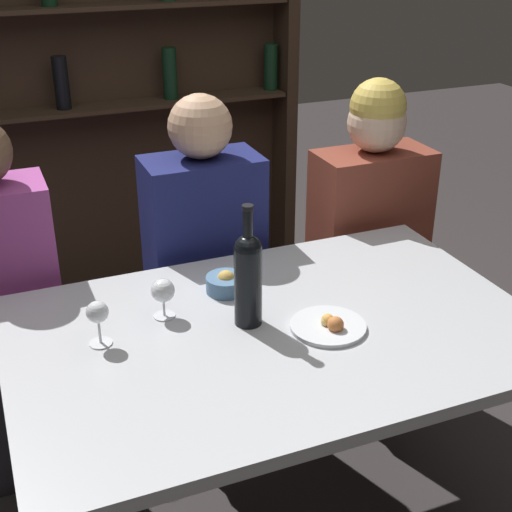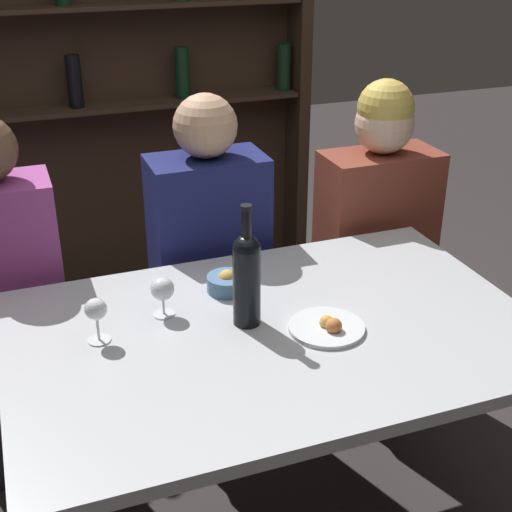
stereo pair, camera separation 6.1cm
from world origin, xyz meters
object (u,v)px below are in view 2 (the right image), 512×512
wine_bottle (247,275)px  wine_glass_0 (162,290)px  wine_glass_1 (96,312)px  seated_person_right (374,252)px  seated_person_center (210,283)px  seated_person_left (11,317)px  food_plate_0 (327,327)px  snack_bowl (227,283)px

wine_bottle → wine_glass_0: wine_bottle is taller
wine_glass_1 → seated_person_right: seated_person_right is taller
seated_person_right → wine_glass_1: bearing=-154.7°
wine_bottle → seated_person_center: (0.06, 0.57, -0.32)m
wine_glass_1 → seated_person_left: (-0.21, 0.52, -0.26)m
food_plate_0 → seated_person_left: bearing=139.3°
wine_bottle → food_plate_0: size_ratio=1.67×
seated_person_left → seated_person_right: size_ratio=1.00×
food_plate_0 → seated_person_center: (-0.12, 0.68, -0.19)m
seated_person_left → seated_person_right: 1.31m
wine_glass_0 → seated_person_right: bearing=26.3°
seated_person_right → wine_bottle: bearing=-141.4°
wine_glass_1 → food_plate_0: size_ratio=0.60×
food_plate_0 → snack_bowl: snack_bowl is taller
snack_bowl → seated_person_right: size_ratio=0.09×
wine_glass_0 → snack_bowl: (0.21, 0.07, -0.05)m
seated_person_center → food_plate_0: bearing=-79.9°
food_plate_0 → snack_bowl: 0.35m
food_plate_0 → seated_person_right: bearing=52.2°
wine_glass_1 → snack_bowl: wine_glass_1 is taller
seated_person_left → seated_person_right: seated_person_right is taller
seated_person_left → seated_person_center: (0.67, 0.00, 0.00)m
seated_person_center → wine_glass_1: bearing=-131.0°
seated_person_center → seated_person_right: size_ratio=1.00×
snack_bowl → wine_bottle: bearing=-91.8°
snack_bowl → seated_person_right: 0.82m
seated_person_center → seated_person_right: bearing=-0.0°
snack_bowl → seated_person_right: (0.71, 0.38, -0.19)m
wine_glass_1 → food_plate_0: 0.60m
seated_person_left → seated_person_center: seated_person_center is taller
wine_glass_0 → seated_person_right: 1.04m
snack_bowl → seated_person_left: 0.74m
wine_glass_1 → seated_person_right: (1.10, 0.52, -0.25)m
wine_bottle → wine_glass_0: (-0.20, 0.12, -0.07)m
seated_person_left → seated_person_center: bearing=0.0°
seated_person_right → food_plate_0: bearing=-127.8°
snack_bowl → seated_person_center: (0.06, 0.38, -0.20)m
wine_bottle → snack_bowl: (0.01, 0.19, -0.12)m
seated_person_right → wine_glass_0: bearing=-153.7°
food_plate_0 → seated_person_center: bearing=100.1°
food_plate_0 → seated_person_right: 0.88m
wine_glass_0 → seated_person_center: (0.26, 0.45, -0.25)m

